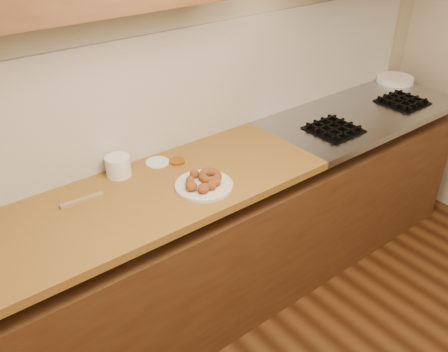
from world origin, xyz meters
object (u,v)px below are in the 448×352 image
at_px(donut_plate, 204,185).
at_px(plastic_tub, 118,166).
at_px(plate_stack, 395,79).
at_px(ring_donut, 210,176).

bearing_deg(donut_plate, plastic_tub, 127.78).
distance_m(donut_plate, plastic_tub, 0.42).
distance_m(donut_plate, plate_stack, 1.88).
xyz_separation_m(ring_donut, plate_stack, (1.81, 0.28, -0.02)).
bearing_deg(ring_donut, donut_plate, -162.03).
bearing_deg(donut_plate, plate_stack, 8.96).
bearing_deg(donut_plate, ring_donut, 17.97).
relative_size(donut_plate, plastic_tub, 2.27).
height_order(ring_donut, plate_stack, ring_donut).
distance_m(donut_plate, ring_donut, 0.06).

